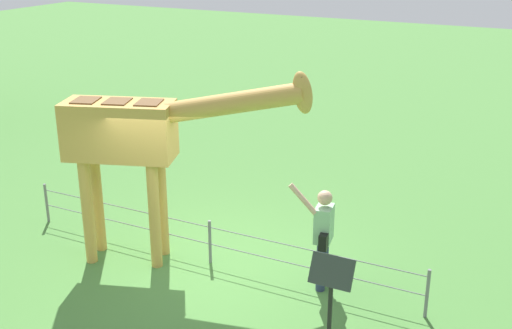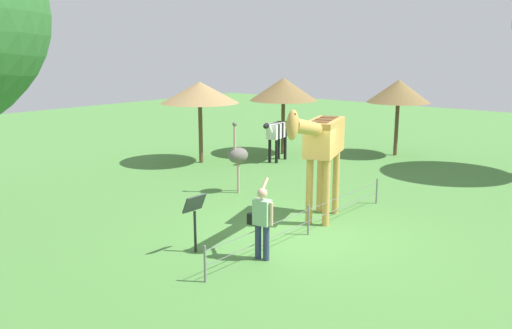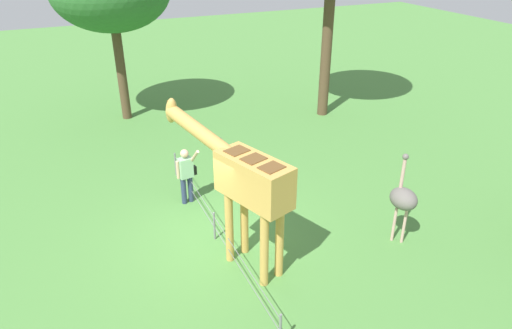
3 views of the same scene
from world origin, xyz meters
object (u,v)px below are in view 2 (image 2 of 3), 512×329
(ostrich, at_px, (238,156))
(info_sign, at_px, (195,211))
(shade_hut_near, at_px, (399,91))
(shade_hut_far, at_px, (200,93))
(zebra, at_px, (277,133))
(giraffe, at_px, (321,143))
(visitor, at_px, (262,219))
(shade_hut_aside, at_px, (283,89))

(ostrich, relative_size, info_sign, 1.70)
(info_sign, bearing_deg, shade_hut_near, -173.36)
(shade_hut_far, distance_m, info_sign, 9.70)
(info_sign, bearing_deg, zebra, -152.45)
(giraffe, distance_m, visitor, 3.16)
(ostrich, relative_size, shade_hut_far, 0.70)
(visitor, height_order, zebra, visitor)
(shade_hut_far, bearing_deg, info_sign, 45.19)
(giraffe, xyz_separation_m, ostrich, (-0.84, -3.61, -0.93))
(shade_hut_far, bearing_deg, shade_hut_aside, 158.47)
(visitor, xyz_separation_m, shade_hut_far, (-6.07, -8.15, 1.87))
(ostrich, relative_size, shade_hut_near, 0.71)
(giraffe, bearing_deg, info_sign, -14.98)
(shade_hut_near, bearing_deg, shade_hut_aside, -53.53)
(giraffe, distance_m, zebra, 7.76)
(zebra, height_order, shade_hut_aside, shade_hut_aside)
(shade_hut_near, height_order, info_sign, shade_hut_near)
(zebra, bearing_deg, shade_hut_aside, -151.61)
(shade_hut_near, bearing_deg, visitor, 13.16)
(giraffe, distance_m, ostrich, 3.82)
(ostrich, bearing_deg, shade_hut_far, -119.76)
(giraffe, relative_size, info_sign, 2.89)
(visitor, relative_size, shade_hut_aside, 0.53)
(ostrich, distance_m, shade_hut_aside, 6.66)
(shade_hut_aside, distance_m, info_sign, 11.71)
(ostrich, bearing_deg, shade_hut_near, 172.56)
(giraffe, distance_m, shade_hut_far, 8.36)
(ostrich, xyz_separation_m, shade_hut_near, (-8.72, 1.14, 1.53))
(shade_hut_aside, bearing_deg, ostrich, 24.76)
(giraffe, height_order, info_sign, giraffe)
(giraffe, height_order, ostrich, giraffe)
(visitor, relative_size, shade_hut_far, 0.53)
(visitor, distance_m, shade_hut_aside, 11.88)
(shade_hut_far, xyz_separation_m, info_sign, (6.72, 6.76, -1.82))
(shade_hut_aside, bearing_deg, shade_hut_near, 126.47)
(shade_hut_near, height_order, shade_hut_far, shade_hut_far)
(shade_hut_near, distance_m, info_sign, 13.29)
(visitor, height_order, shade_hut_near, shade_hut_near)
(zebra, relative_size, shade_hut_far, 0.57)
(ostrich, xyz_separation_m, shade_hut_aside, (-5.87, -2.71, 1.58))
(ostrich, bearing_deg, zebra, -156.41)
(shade_hut_near, xyz_separation_m, shade_hut_far, (6.37, -5.24, 0.07))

